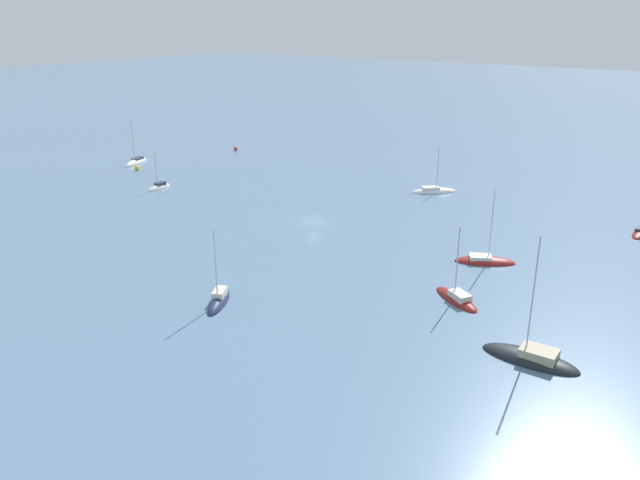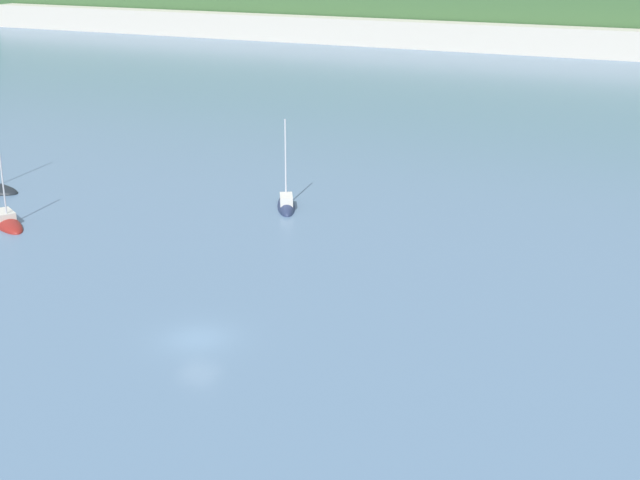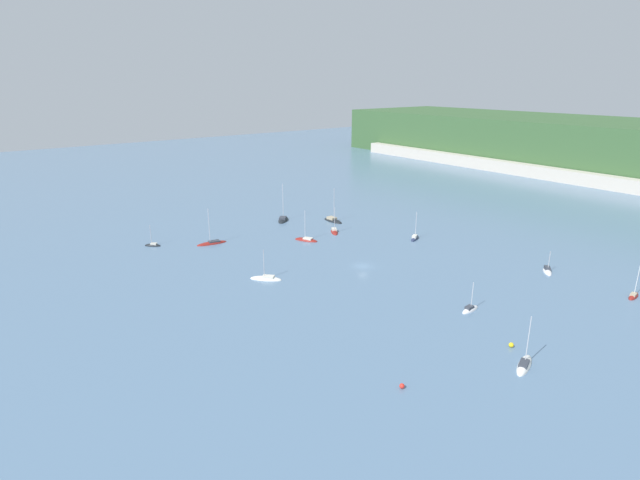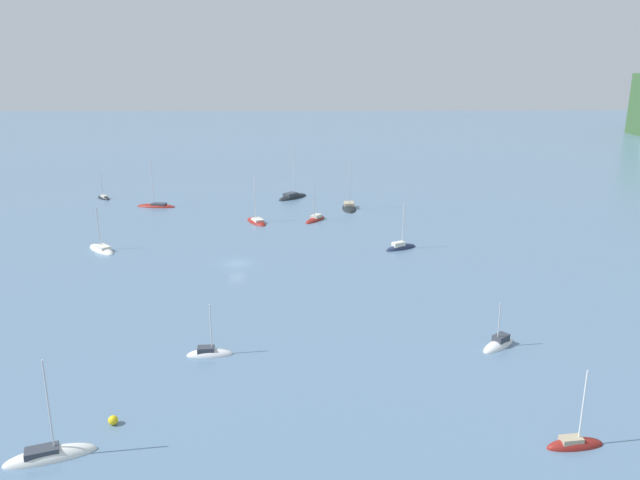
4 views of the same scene
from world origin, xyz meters
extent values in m
plane|color=slate|center=(0.00, 0.00, 0.00)|extent=(600.00, 600.00, 0.00)
ellipsoid|color=black|center=(-37.85, 20.49, 0.00)|extent=(8.56, 3.14, 1.61)
cube|color=tan|center=(-38.53, 20.49, 0.87)|extent=(3.09, 2.17, 0.86)
cylinder|color=#B2B2B7|center=(-37.42, 20.50, 5.94)|extent=(0.14, 0.14, 10.99)
ellipsoid|color=maroon|center=(-26.23, 0.98, 0.00)|extent=(7.65, 5.68, 1.47)
cube|color=silver|center=(-25.71, 1.25, 0.65)|extent=(3.16, 2.82, 0.50)
cylinder|color=silver|center=(-26.55, 0.81, 4.76)|extent=(0.14, 0.14, 8.71)
ellipsoid|color=black|center=(-48.74, -37.15, 0.00)|extent=(4.36, 4.49, 1.42)
cube|color=beige|center=(-48.48, -36.88, 0.64)|extent=(1.94, 1.97, 0.51)
cylinder|color=#B2B2B7|center=(-48.91, -37.33, 3.29)|extent=(0.14, 0.14, 5.79)
ellipsoid|color=maroon|center=(-40.31, -22.75, 0.00)|extent=(3.67, 9.11, 1.36)
cube|color=#333842|center=(-40.21, -22.05, 0.61)|extent=(2.13, 3.40, 0.47)
cylinder|color=silver|center=(-40.38, -23.19, 5.48)|extent=(0.14, 0.14, 10.21)
ellipsoid|color=white|center=(-7.48, -24.36, 0.00)|extent=(7.28, 7.00, 1.60)
cube|color=silver|center=(-7.03, -23.94, 0.71)|extent=(3.17, 3.11, 0.54)
cylinder|color=#B2B2B7|center=(-7.76, -24.62, 3.95)|extent=(0.14, 0.14, 7.03)
ellipsoid|color=silver|center=(30.70, 33.84, 0.00)|extent=(4.89, 5.24, 1.56)
cube|color=#333842|center=(30.42, 34.17, 0.87)|extent=(2.21, 2.28, 0.87)
cylinder|color=#B2B2B7|center=(30.88, 33.64, 2.97)|extent=(0.14, 0.14, 5.09)
ellipsoid|color=black|center=(-48.97, 7.69, 0.00)|extent=(8.56, 8.20, 1.86)
cube|color=#333842|center=(-48.45, 7.21, 0.93)|extent=(3.77, 3.70, 0.84)
cylinder|color=silver|center=(-49.30, 7.99, 6.49)|extent=(0.14, 0.14, 11.95)
ellipsoid|color=maroon|center=(-27.68, 12.89, 0.00)|extent=(6.84, 5.27, 1.36)
cube|color=beige|center=(-28.14, 13.17, 0.74)|extent=(2.83, 2.50, 0.73)
cylinder|color=#B2B2B7|center=(-27.39, 12.71, 4.23)|extent=(0.14, 0.14, 7.70)
ellipsoid|color=silver|center=(32.47, 0.69, 0.00)|extent=(2.11, 5.32, 1.49)
cube|color=#333842|center=(32.51, 0.28, 0.72)|extent=(1.33, 1.96, 0.61)
cylinder|color=silver|center=(32.45, 0.95, 3.27)|extent=(0.14, 0.14, 5.72)
ellipsoid|color=white|center=(51.10, -9.74, 0.00)|extent=(4.40, 7.64, 1.88)
cube|color=#333842|center=(51.31, -10.29, 0.79)|extent=(2.21, 2.98, 0.55)
cylinder|color=silver|center=(50.97, -9.39, 4.76)|extent=(0.14, 0.14, 8.48)
ellipsoid|color=#232D4C|center=(-7.69, 27.79, 0.00)|extent=(4.43, 6.29, 1.71)
cube|color=silver|center=(-7.45, 27.35, 0.89)|extent=(2.09, 2.53, 0.84)
cylinder|color=silver|center=(-7.84, 28.06, 4.36)|extent=(0.14, 0.14, 7.78)
ellipsoid|color=maroon|center=(50.11, 34.87, 0.00)|extent=(2.19, 5.32, 1.56)
cube|color=tan|center=(50.16, 34.46, 0.69)|extent=(1.29, 1.98, 0.51)
cylinder|color=silver|center=(50.07, 35.13, 3.85)|extent=(0.14, 0.14, 6.84)
sphere|color=yellow|center=(46.22, -5.97, 0.44)|extent=(0.89, 0.89, 0.89)
camera|label=1|loc=(-50.13, 69.83, 28.45)|focal=35.00mm
camera|label=2|loc=(28.31, -43.21, 24.30)|focal=50.00mm
camera|label=3|loc=(88.37, -80.92, 45.67)|focal=28.00mm
camera|label=4|loc=(96.34, 12.26, 32.25)|focal=35.00mm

